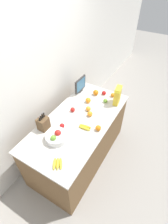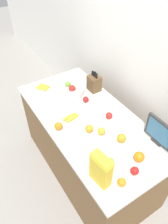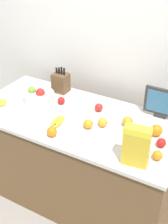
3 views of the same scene
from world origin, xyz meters
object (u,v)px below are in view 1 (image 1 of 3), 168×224
object	(u,v)px
fruit_bowl	(56,137)
small_monitor	(80,85)
orange_front_right	(88,100)
orange_mid_left	(90,114)
orange_front_center	(96,93)
apple_leftmost	(104,93)
orange_front_left	(98,128)
orange_near_bowl	(113,95)
apple_front	(62,126)
knife_block	(43,123)
orange_by_cereal	(88,109)
banana_bunch_right	(58,164)
apple_rear	(73,110)
apple_by_knife_block	(105,101)
banana_bunch_left	(85,127)
cereal_box	(118,95)

from	to	relation	value
fruit_bowl	small_monitor	bearing A→B (deg)	15.07
orange_front_right	orange_mid_left	world-z (taller)	orange_front_right
orange_front_center	apple_leftmost	bearing A→B (deg)	-56.80
orange_front_right	orange_front_left	bearing A→B (deg)	-137.42
orange_front_left	orange_near_bowl	distance (m)	0.78
apple_front	orange_near_bowl	xyz separation A→B (m)	(0.98, -0.31, 0.00)
apple_front	apple_leftmost	world-z (taller)	apple_leftmost
fruit_bowl	knife_block	bearing A→B (deg)	75.55
apple_leftmost	orange_by_cereal	world-z (taller)	orange_by_cereal
small_monitor	banana_bunch_right	distance (m)	1.40
banana_bunch_right	apple_rear	xyz separation A→B (m)	(0.82, 0.34, 0.02)
apple_by_knife_block	orange_mid_left	xyz separation A→B (m)	(-0.39, 0.06, 0.00)
apple_rear	apple_by_knife_block	bearing A→B (deg)	-36.71
apple_leftmost	orange_near_bowl	world-z (taller)	same
knife_block	fruit_bowl	world-z (taller)	knife_block
knife_block	banana_bunch_left	bearing A→B (deg)	-59.49
cereal_box	apple_front	distance (m)	0.97
small_monitor	fruit_bowl	distance (m)	1.07
cereal_box	apple_leftmost	world-z (taller)	cereal_box
knife_block	orange_front_left	distance (m)	0.73
knife_block	apple_by_knife_block	world-z (taller)	knife_block
cereal_box	apple_front	world-z (taller)	cereal_box
orange_front_right	orange_near_bowl	xyz separation A→B (m)	(0.33, -0.27, -0.01)
apple_by_knife_block	orange_front_left	bearing A→B (deg)	-163.66
apple_front	orange_near_bowl	distance (m)	1.02
orange_front_right	orange_by_cereal	world-z (taller)	orange_front_right
knife_block	fruit_bowl	bearing A→B (deg)	-104.45
apple_front	orange_front_right	world-z (taller)	orange_front_right
apple_front	orange_front_right	bearing A→B (deg)	-3.26
apple_front	small_monitor	bearing A→B (deg)	14.61
fruit_bowl	orange_front_left	xyz separation A→B (m)	(0.41, -0.38, -0.01)
apple_leftmost	apple_front	bearing A→B (deg)	170.39
banana_bunch_left	apple_rear	xyz separation A→B (m)	(0.20, 0.33, 0.02)
small_monitor	apple_rear	xyz separation A→B (m)	(-0.48, -0.16, -0.10)
apple_front	apple_leftmost	distance (m)	0.97
apple_by_knife_block	orange_front_right	bearing A→B (deg)	120.33
apple_by_knife_block	orange_front_left	world-z (taller)	orange_front_left
knife_block	orange_by_cereal	bearing A→B (deg)	-28.91
orange_mid_left	banana_bunch_right	bearing A→B (deg)	-175.16
orange_by_cereal	apple_leftmost	bearing A→B (deg)	-3.21
fruit_bowl	apple_rear	distance (m)	0.56
apple_by_knife_block	fruit_bowl	bearing A→B (deg)	167.91
knife_block	banana_bunch_right	xyz separation A→B (m)	(-0.35, -0.49, -0.08)
fruit_bowl	orange_by_cereal	distance (m)	0.68
banana_bunch_right	apple_leftmost	bearing A→B (deg)	4.96
banana_bunch_left	orange_front_center	world-z (taller)	orange_front_center
banana_bunch_left	orange_front_center	size ratio (longest dim) A/B	2.05
apple_leftmost	banana_bunch_right	bearing A→B (deg)	-175.04
banana_bunch_right	orange_near_bowl	bearing A→B (deg)	-0.97
apple_rear	orange_front_right	xyz separation A→B (m)	(0.30, -0.09, 0.01)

